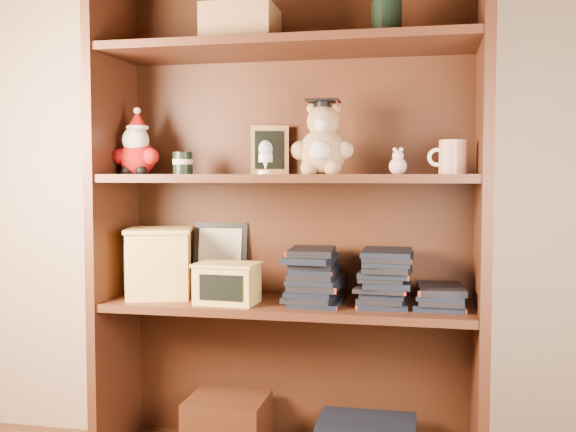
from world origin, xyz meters
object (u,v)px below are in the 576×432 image
bookcase (290,228)px  teacher_mug (452,157)px  grad_teddy_bear (323,145)px  treats_box (159,262)px

bookcase → teacher_mug: (0.50, -0.05, 0.22)m
grad_teddy_bear → teacher_mug: (0.38, 0.01, -0.04)m
bookcase → grad_teddy_bear: bookcase is taller
grad_teddy_bear → treats_box: grad_teddy_bear is taller
bookcase → grad_teddy_bear: bearing=-27.2°
treats_box → teacher_mug: bearing=0.1°
bookcase → treats_box: size_ratio=6.21×
bookcase → treats_box: bearing=-173.1°
bookcase → treats_box: (-0.43, -0.05, -0.11)m
teacher_mug → treats_box: teacher_mug is taller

